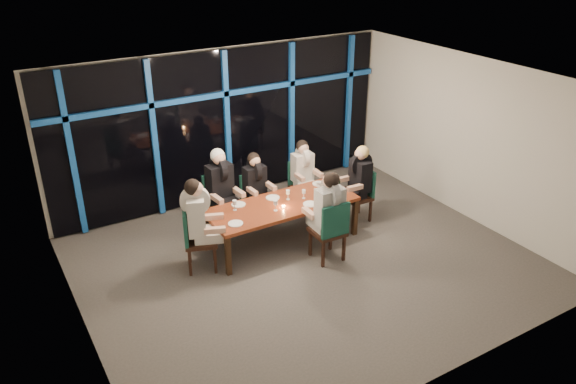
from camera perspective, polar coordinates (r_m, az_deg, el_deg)
name	(u,v)px	position (r m, az deg, el deg)	size (l,w,h in m)	color
room	(309,148)	(8.39, 2.11, 4.47)	(7.04, 7.00, 3.02)	#59534F
window_wall	(227,124)	(10.98, -6.26, 6.93)	(6.86, 0.43, 2.94)	black
dining_table	(282,207)	(9.57, -0.62, -1.54)	(2.60, 1.00, 0.75)	brown
chair_far_left	(219,199)	(10.10, -7.00, -0.72)	(0.55, 0.55, 1.07)	black
chair_far_mid	(254,196)	(10.32, -3.49, -0.40)	(0.46, 0.46, 0.95)	black
chair_far_right	(301,182)	(10.84, 1.34, 1.02)	(0.46, 0.46, 0.95)	black
chair_end_left	(195,236)	(9.00, -9.48, -4.41)	(0.64, 0.64, 1.07)	black
chair_end_right	(361,192)	(10.48, 7.46, 0.04)	(0.49, 0.49, 1.00)	black
chair_near_mid	(331,229)	(9.10, 4.37, -3.73)	(0.52, 0.52, 1.08)	black
diner_far_left	(221,179)	(9.85, -6.86, 1.30)	(0.56, 0.69, 1.04)	black
diner_far_mid	(256,179)	(10.09, -3.31, 1.35)	(0.48, 0.60, 0.92)	black
diner_far_right	(303,165)	(10.62, 1.58, 2.72)	(0.48, 0.60, 0.93)	silver
diner_end_left	(198,212)	(8.80, -9.08, -1.98)	(0.74, 0.66, 1.05)	silver
diner_end_right	(359,173)	(10.27, 7.19, 1.93)	(0.63, 0.51, 0.97)	black
diner_near_mid	(329,203)	(8.96, 4.14, -1.11)	(0.55, 0.68, 1.05)	black
plate_far_left	(238,205)	(9.52, -5.06, -1.28)	(0.24, 0.24, 0.01)	white
plate_far_mid	(273,198)	(9.72, -1.57, -0.58)	(0.24, 0.24, 0.01)	white
plate_far_right	(319,184)	(10.25, 3.15, 0.84)	(0.24, 0.24, 0.01)	white
plate_end_left	(236,224)	(8.94, -5.35, -3.21)	(0.24, 0.24, 0.01)	white
plate_end_right	(332,189)	(10.06, 4.49, 0.30)	(0.24, 0.24, 0.01)	white
plate_near_mid	(310,204)	(9.51, 2.26, -1.23)	(0.24, 0.24, 0.01)	white
wine_bottle	(338,187)	(9.85, 5.09, 0.50)	(0.08, 0.08, 0.34)	black
water_pitcher	(322,191)	(9.76, 3.49, 0.08)	(0.12, 0.11, 0.19)	silver
tea_light	(283,207)	(9.40, -0.47, -1.48)	(0.05, 0.05, 0.03)	#F79A4A
wine_glass_a	(276,203)	(9.25, -1.27, -1.14)	(0.07, 0.07, 0.19)	silver
wine_glass_b	(288,193)	(9.62, 0.00, -0.07)	(0.07, 0.07, 0.18)	silver
wine_glass_c	(304,192)	(9.67, 1.61, -0.01)	(0.06, 0.06, 0.16)	silver
wine_glass_d	(235,203)	(9.30, -5.45, -1.12)	(0.07, 0.07, 0.18)	silver
wine_glass_e	(318,184)	(9.99, 3.08, 0.82)	(0.06, 0.06, 0.16)	silver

